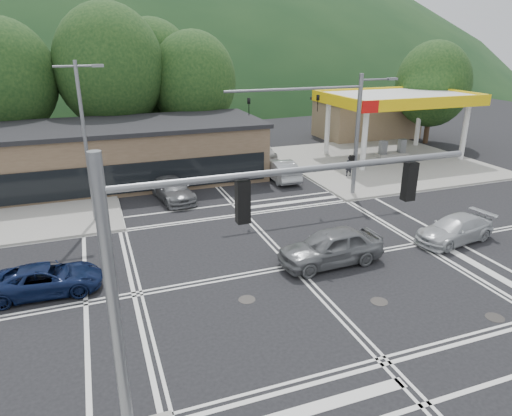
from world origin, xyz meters
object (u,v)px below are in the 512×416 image
object	(u,v)px
pedestrian	(349,166)
car_grey_center	(331,247)
car_silver_east	(455,229)
car_queue_b	(258,151)
car_blue_west	(47,279)
car_northbound	(173,189)
car_queue_a	(280,170)

from	to	relation	value
pedestrian	car_grey_center	bearing A→B (deg)	57.43
car_silver_east	pedestrian	size ratio (longest dim) A/B	2.95
car_queue_b	pedestrian	distance (m)	8.60
car_grey_center	car_queue_b	size ratio (longest dim) A/B	1.01
car_blue_west	car_northbound	distance (m)	12.25
car_grey_center	car_queue_a	xyz separation A→B (m)	(3.16, 13.47, -0.09)
car_queue_a	pedestrian	world-z (taller)	pedestrian
car_silver_east	car_queue_b	size ratio (longest dim) A/B	0.92
car_grey_center	car_northbound	distance (m)	12.86
car_blue_west	car_silver_east	size ratio (longest dim) A/B	0.97
car_blue_west	car_queue_b	distance (m)	23.79
car_northbound	car_blue_west	bearing A→B (deg)	-133.66
car_grey_center	car_queue_b	bearing A→B (deg)	167.27
car_queue_a	car_queue_b	xyz separation A→B (m)	(0.42, 5.88, 0.08)
car_queue_b	pedestrian	size ratio (longest dim) A/B	3.20
car_grey_center	car_queue_a	bearing A→B (deg)	164.55
car_grey_center	car_silver_east	xyz separation A→B (m)	(7.35, 0.00, -0.19)
car_grey_center	car_silver_east	world-z (taller)	car_grey_center
car_silver_east	car_queue_a	xyz separation A→B (m)	(-4.19, 13.47, 0.10)
car_northbound	pedestrian	distance (m)	13.57
car_blue_west	car_queue_a	bearing A→B (deg)	-49.93
car_grey_center	car_northbound	bearing A→B (deg)	-157.89
car_blue_west	car_queue_b	xyz separation A→B (m)	(15.99, 17.62, 0.23)
car_queue_a	car_northbound	bearing A→B (deg)	12.79
pedestrian	car_queue_b	bearing A→B (deg)	-55.40
car_queue_a	pedestrian	bearing A→B (deg)	166.38
car_queue_b	pedestrian	xyz separation A→B (m)	(4.68, -7.21, 0.08)
car_queue_a	car_northbound	xyz separation A→B (m)	(-8.46, -1.76, -0.07)
car_queue_a	car_blue_west	bearing A→B (deg)	38.07
car_queue_a	pedestrian	size ratio (longest dim) A/B	2.99
car_queue_b	pedestrian	world-z (taller)	pedestrian
car_blue_west	car_northbound	world-z (taller)	car_northbound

